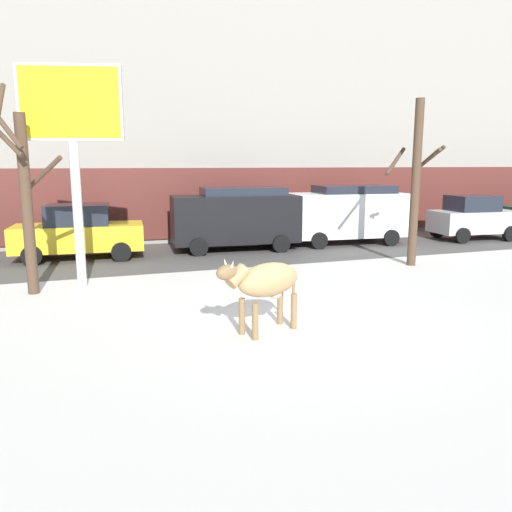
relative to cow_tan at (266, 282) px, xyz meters
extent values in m
plane|color=silver|center=(0.92, 0.31, -0.99)|extent=(120.00, 120.00, 0.00)
cube|color=#514F4C|center=(0.92, 8.67, -0.99)|extent=(60.00, 5.60, 0.01)
cube|color=gray|center=(0.92, 14.48, 5.51)|extent=(44.00, 6.00, 13.00)
cube|color=#5B2823|center=(0.92, 11.43, 0.61)|extent=(43.12, 0.10, 2.80)
ellipsoid|color=tan|center=(0.07, 0.03, 0.03)|extent=(1.52, 1.06, 0.64)
cylinder|color=olive|center=(-0.32, -0.33, -0.64)|extent=(0.12, 0.12, 0.70)
cylinder|color=olive|center=(-0.46, 0.03, -0.64)|extent=(0.12, 0.12, 0.70)
cylinder|color=olive|center=(0.59, 0.02, -0.64)|extent=(0.12, 0.12, 0.70)
cylinder|color=olive|center=(0.45, 0.38, -0.64)|extent=(0.12, 0.12, 0.70)
cylinder|color=tan|center=(-0.63, -0.25, 0.21)|extent=(0.54, 0.41, 0.44)
ellipsoid|color=olive|center=(-0.84, -0.32, 0.31)|extent=(0.50, 0.38, 0.28)
cone|color=beige|center=(-0.76, -0.41, 0.47)|extent=(0.10, 0.13, 0.15)
cone|color=beige|center=(-0.84, -0.21, 0.47)|extent=(0.10, 0.13, 0.15)
cylinder|color=olive|center=(0.69, 0.27, -0.22)|extent=(0.06, 0.06, 0.60)
ellipsoid|color=beige|center=(0.23, 0.09, -0.27)|extent=(0.35, 0.32, 0.20)
cylinder|color=silver|center=(-3.34, 4.95, 0.91)|extent=(0.24, 0.24, 3.80)
cube|color=silver|center=(-3.34, 4.95, 3.66)|extent=(2.49, 0.81, 1.82)
cube|color=yellow|center=(-3.34, 4.92, 3.66)|extent=(2.37, 0.74, 1.70)
cube|color=gold|center=(-3.41, 9.11, -0.25)|extent=(4.32, 2.08, 0.84)
cube|color=#1E232D|center=(-3.41, 9.11, 0.51)|extent=(2.11, 1.70, 0.68)
cylinder|color=black|center=(-1.98, 9.88, -0.67)|extent=(0.66, 0.27, 0.64)
cylinder|color=black|center=(-2.12, 8.12, -0.67)|extent=(0.66, 0.27, 0.64)
cylinder|color=black|center=(-4.71, 10.09, -0.67)|extent=(0.66, 0.27, 0.64)
cylinder|color=black|center=(-4.84, 8.33, -0.67)|extent=(0.66, 0.27, 0.64)
cube|color=black|center=(2.06, 9.10, 0.18)|extent=(4.73, 2.25, 1.70)
cube|color=#1E232D|center=(2.36, 9.08, 1.18)|extent=(3.12, 1.90, 0.30)
cylinder|color=black|center=(3.62, 9.93, -0.67)|extent=(0.66, 0.27, 0.64)
cylinder|color=black|center=(3.48, 8.04, -0.67)|extent=(0.66, 0.27, 0.64)
cylinder|color=black|center=(0.64, 10.16, -0.67)|extent=(0.66, 0.27, 0.64)
cylinder|color=black|center=(0.50, 8.27, -0.67)|extent=(0.66, 0.27, 0.64)
cube|color=white|center=(6.67, 9.10, 0.18)|extent=(4.73, 2.25, 1.70)
cube|color=#1E232D|center=(6.97, 9.08, 1.18)|extent=(3.12, 1.90, 0.30)
cylinder|color=black|center=(8.23, 9.93, -0.67)|extent=(0.66, 0.27, 0.64)
cylinder|color=black|center=(8.09, 8.04, -0.67)|extent=(0.66, 0.27, 0.64)
cylinder|color=black|center=(5.25, 10.16, -0.67)|extent=(0.66, 0.27, 0.64)
cylinder|color=black|center=(5.10, 8.27, -0.67)|extent=(0.66, 0.27, 0.64)
cube|color=#B7BABF|center=(12.34, 8.38, -0.22)|extent=(3.62, 1.97, 0.90)
cube|color=#1E232D|center=(12.19, 8.40, 0.55)|extent=(1.91, 1.63, 0.64)
cylinder|color=black|center=(13.54, 9.14, -0.67)|extent=(0.66, 0.27, 0.64)
cylinder|color=black|center=(13.41, 7.45, -0.67)|extent=(0.66, 0.27, 0.64)
cylinder|color=black|center=(11.27, 9.32, -0.67)|extent=(0.66, 0.27, 0.64)
cylinder|color=black|center=(11.14, 7.63, -0.67)|extent=(0.66, 0.27, 0.64)
cylinder|color=black|center=(15.88, 10.04, -0.67)|extent=(0.66, 0.27, 0.64)
cylinder|color=#282833|center=(-5.76, 11.53, -0.55)|extent=(0.24, 0.24, 0.88)
cube|color=maroon|center=(-5.76, 11.53, 0.21)|extent=(0.36, 0.22, 0.64)
sphere|color=#9E7051|center=(-5.76, 11.53, 0.64)|extent=(0.20, 0.20, 0.20)
cylinder|color=#4C3828|center=(6.56, 4.59, 1.56)|extent=(0.27, 0.27, 5.11)
cylinder|color=#4C3828|center=(7.09, 4.71, 2.33)|extent=(0.38, 1.16, 0.83)
cylinder|color=#4C3828|center=(6.17, 5.14, 2.26)|extent=(1.23, 0.92, 0.89)
cylinder|color=#4C3828|center=(7.03, 4.56, 2.37)|extent=(0.19, 1.00, 0.59)
cylinder|color=#4C3828|center=(-4.48, 4.59, 1.19)|extent=(0.27, 0.27, 4.36)
cylinder|color=#4C3828|center=(-4.74, 4.29, 2.96)|extent=(0.74, 0.66, 0.94)
cylinder|color=#4C3828|center=(-4.10, 5.04, 1.93)|extent=(1.03, 0.90, 0.93)
cylinder|color=#4C3828|center=(-4.72, 4.32, 2.66)|extent=(0.67, 0.61, 0.68)
camera|label=1|loc=(-3.11, -8.67, 2.20)|focal=35.27mm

